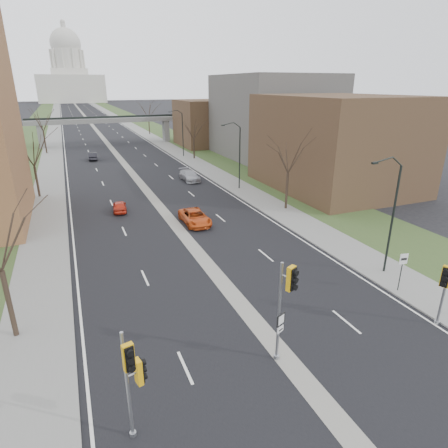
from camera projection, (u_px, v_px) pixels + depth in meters
ground at (292, 367)px, 18.74m from camera, size 700.00×700.00×0.00m
road_surface at (88, 120)px, 148.48m from camera, size 20.00×600.00×0.01m
median_strip at (88, 120)px, 148.48m from camera, size 1.20×600.00×0.02m
sidewalk_right at (119, 119)px, 152.77m from camera, size 4.00×600.00×0.12m
sidewalk_left at (55, 121)px, 144.15m from camera, size 4.00×600.00×0.12m
grass_verge_right at (134, 118)px, 154.93m from camera, size 8.00×600.00×0.10m
grass_verge_left at (38, 121)px, 141.99m from camera, size 8.00×600.00×0.10m
commercial_block_near at (336, 143)px, 49.48m from camera, size 16.00×20.00×12.00m
commercial_block_mid at (273, 117)px, 71.15m from camera, size 18.00×22.00×15.00m
commercial_block_far at (210, 123)px, 85.44m from camera, size 14.00×14.00×10.00m
pedestrian_bridge at (106, 123)px, 86.24m from camera, size 34.00×3.00×6.45m
capitol at (70, 77)px, 289.00m from camera, size 48.00×42.00×55.75m
streetlight_near at (390, 183)px, 25.44m from camera, size 2.61×0.20×8.70m
streetlight_mid at (234, 137)px, 47.93m from camera, size 2.61×0.20×8.70m
streetlight_far at (178, 120)px, 70.42m from camera, size 2.61×0.20×8.70m
tree_left_b at (31, 147)px, 44.76m from camera, size 6.75×6.75×8.81m
tree_left_c at (41, 118)px, 73.88m from camera, size 7.65×7.65×9.99m
tree_right_a at (289, 150)px, 40.12m from camera, size 7.20×7.20×9.40m
tree_right_b at (193, 127)px, 68.94m from camera, size 6.30×6.30×8.22m
tree_right_c at (148, 108)px, 103.11m from camera, size 7.65×7.65×9.99m
signal_pole_left at (132, 372)px, 13.89m from camera, size 0.84×1.05×5.00m
signal_pole_median at (286, 296)px, 17.76m from camera, size 0.80×0.92×5.51m
speed_limit_sign at (402, 265)px, 24.84m from camera, size 0.58×0.15×2.73m
car_left_near at (120, 206)px, 41.44m from camera, size 1.81×3.70×1.22m
car_left_far at (93, 156)px, 69.76m from camera, size 1.75×4.27×1.38m
car_right_near at (195, 217)px, 37.76m from camera, size 2.35×5.08×1.41m
car_right_mid at (189, 175)px, 54.82m from camera, size 2.10×5.16×1.50m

